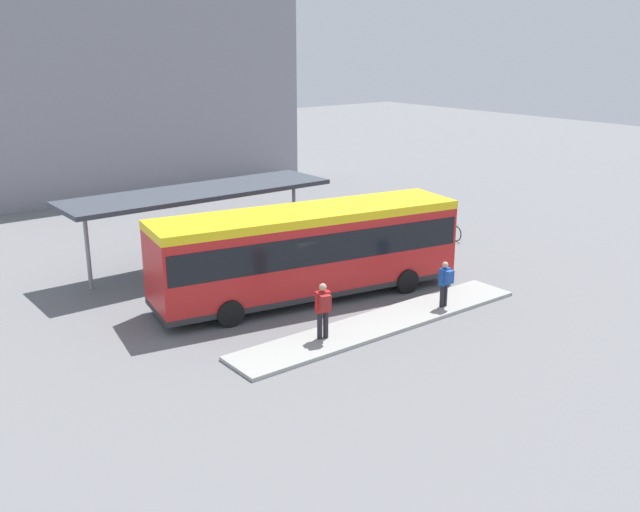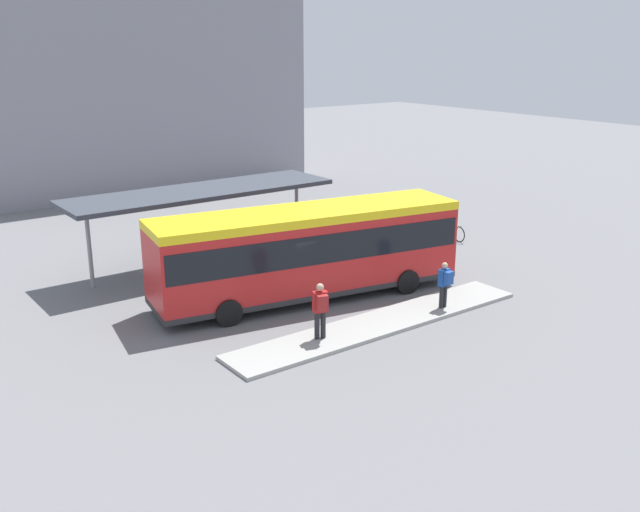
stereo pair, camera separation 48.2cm
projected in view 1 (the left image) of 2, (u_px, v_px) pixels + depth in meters
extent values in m
plane|color=slate|center=(308.00, 297.00, 25.97)|extent=(120.00, 120.00, 0.00)
cube|color=#9E9E99|center=(382.00, 323.00, 23.51)|extent=(11.30, 1.80, 0.12)
cube|color=red|center=(308.00, 250.00, 25.44)|extent=(11.48, 4.51, 2.93)
cube|color=yellow|center=(307.00, 214.00, 25.06)|extent=(11.51, 4.53, 0.30)
cube|color=black|center=(308.00, 240.00, 25.34)|extent=(11.27, 4.50, 1.03)
cube|color=black|center=(435.00, 222.00, 27.82)|extent=(0.50, 2.35, 1.13)
cube|color=#28282B|center=(308.00, 286.00, 25.84)|extent=(11.50, 4.52, 0.20)
cylinder|color=black|center=(371.00, 263.00, 28.43)|extent=(0.95, 0.44, 0.91)
cylinder|color=black|center=(407.00, 281.00, 26.34)|extent=(0.95, 0.44, 0.91)
cylinder|color=black|center=(205.00, 290.00, 25.34)|extent=(0.95, 0.44, 0.91)
cylinder|color=black|center=(230.00, 313.00, 23.25)|extent=(0.95, 0.44, 0.91)
cylinder|color=#232328|center=(320.00, 325.00, 21.99)|extent=(0.16, 0.16, 0.88)
cylinder|color=#232328|center=(326.00, 325.00, 22.06)|extent=(0.16, 0.16, 0.88)
cube|color=#B21E1E|center=(323.00, 302.00, 21.80)|extent=(0.49, 0.36, 0.66)
cube|color=maroon|center=(325.00, 303.00, 21.59)|extent=(0.38, 0.30, 0.50)
sphere|color=tan|center=(323.00, 287.00, 21.66)|extent=(0.24, 0.24, 0.24)
cylinder|color=#232328|center=(442.00, 296.00, 24.62)|extent=(0.15, 0.15, 0.79)
cylinder|color=#232328|center=(445.00, 295.00, 24.73)|extent=(0.15, 0.15, 0.79)
cube|color=#194799|center=(445.00, 277.00, 24.47)|extent=(0.41, 0.24, 0.59)
cube|color=#234CA3|center=(449.00, 277.00, 24.32)|extent=(0.31, 0.21, 0.45)
sphere|color=tan|center=(445.00, 265.00, 24.35)|extent=(0.21, 0.21, 0.21)
torus|color=black|center=(456.00, 234.00, 33.08)|extent=(0.10, 0.74, 0.74)
torus|color=black|center=(441.00, 229.00, 33.88)|extent=(0.10, 0.74, 0.74)
cylinder|color=#287F3D|center=(448.00, 226.00, 33.41)|extent=(0.09, 0.78, 0.04)
cylinder|color=#287F3D|center=(446.00, 227.00, 33.57)|extent=(0.04, 0.04, 0.36)
cube|color=black|center=(446.00, 223.00, 33.51)|extent=(0.08, 0.18, 0.04)
cylinder|color=#287F3D|center=(455.00, 226.00, 33.06)|extent=(0.48, 0.07, 0.03)
torus|color=black|center=(431.00, 226.00, 34.42)|extent=(0.08, 0.76, 0.76)
torus|color=black|center=(446.00, 230.00, 33.61)|extent=(0.08, 0.76, 0.76)
cylinder|color=orange|center=(439.00, 223.00, 33.94)|extent=(0.07, 0.81, 0.04)
cylinder|color=orange|center=(441.00, 225.00, 33.82)|extent=(0.04, 0.04, 0.38)
cube|color=black|center=(442.00, 221.00, 33.76)|extent=(0.08, 0.18, 0.04)
cylinder|color=orange|center=(433.00, 219.00, 34.24)|extent=(0.48, 0.05, 0.03)
torus|color=black|center=(416.00, 224.00, 34.72)|extent=(0.15, 0.75, 0.75)
torus|color=black|center=(433.00, 228.00, 34.04)|extent=(0.15, 0.75, 0.75)
cylinder|color=gold|center=(425.00, 221.00, 34.31)|extent=(0.14, 0.80, 0.04)
cylinder|color=gold|center=(428.00, 223.00, 34.20)|extent=(0.04, 0.04, 0.37)
cube|color=black|center=(428.00, 219.00, 34.15)|extent=(0.09, 0.19, 0.04)
cylinder|color=gold|center=(418.00, 218.00, 34.56)|extent=(0.48, 0.10, 0.03)
torus|color=black|center=(410.00, 221.00, 35.35)|extent=(0.13, 0.74, 0.74)
torus|color=black|center=(426.00, 225.00, 34.67)|extent=(0.13, 0.74, 0.74)
cylinder|color=#2847AD|center=(418.00, 218.00, 34.94)|extent=(0.13, 0.78, 0.04)
cylinder|color=#2847AD|center=(421.00, 220.00, 34.84)|extent=(0.04, 0.04, 0.36)
cube|color=black|center=(421.00, 216.00, 34.78)|extent=(0.09, 0.19, 0.04)
cylinder|color=#2847AD|center=(411.00, 215.00, 35.19)|extent=(0.48, 0.09, 0.03)
cube|color=#383D47|center=(199.00, 192.00, 28.72)|extent=(11.11, 3.06, 0.18)
cylinder|color=gray|center=(88.00, 250.00, 26.42)|extent=(0.16, 0.16, 3.02)
cylinder|color=gray|center=(294.00, 214.00, 31.96)|extent=(0.16, 0.16, 3.02)
cylinder|color=slate|center=(185.00, 286.00, 26.36)|extent=(0.82, 0.82, 0.52)
sphere|color=#286B2D|center=(184.00, 271.00, 26.19)|extent=(0.95, 0.95, 0.95)
cylinder|color=slate|center=(326.00, 255.00, 30.00)|extent=(0.82, 0.82, 0.58)
sphere|color=#337F38|center=(326.00, 241.00, 29.81)|extent=(0.95, 0.95, 0.95)
cube|color=gray|center=(102.00, 82.00, 47.71)|extent=(20.70, 15.99, 12.54)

